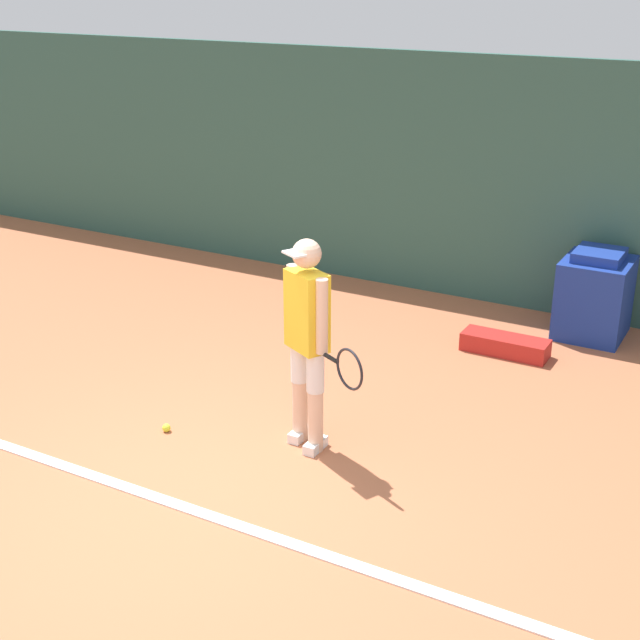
{
  "coord_description": "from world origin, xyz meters",
  "views": [
    {
      "loc": [
        3.43,
        -4.25,
        3.54
      ],
      "look_at": [
        0.35,
        1.31,
        0.99
      ],
      "focal_mm": 50.0,
      "sensor_mm": 36.0,
      "label": 1
    }
  ],
  "objects": [
    {
      "name": "covered_chair",
      "position": [
        1.77,
        4.46,
        0.43
      ],
      "size": [
        0.66,
        0.72,
        0.9
      ],
      "color": "navy",
      "rests_on": "ground_plane"
    },
    {
      "name": "ground_plane",
      "position": [
        0.0,
        0.0,
        0.0
      ],
      "size": [
        24.0,
        24.0,
        0.0
      ],
      "primitive_type": "plane",
      "color": "#B76642"
    },
    {
      "name": "tennis_ball",
      "position": [
        -0.76,
        0.72,
        0.03
      ],
      "size": [
        0.07,
        0.07,
        0.07
      ],
      "color": "#D1E533",
      "rests_on": "ground_plane"
    },
    {
      "name": "tennis_player",
      "position": [
        0.36,
        1.1,
        0.94
      ],
      "size": [
        0.85,
        0.49,
        1.69
      ],
      "rotation": [
        0.0,
        0.0,
        -0.47
      ],
      "color": "beige",
      "rests_on": "ground_plane"
    },
    {
      "name": "equipment_bag",
      "position": [
        1.15,
        3.57,
        0.09
      ],
      "size": [
        0.84,
        0.29,
        0.18
      ],
      "color": "#B2231E",
      "rests_on": "ground_plane"
    },
    {
      "name": "back_wall",
      "position": [
        0.0,
        4.92,
        1.34
      ],
      "size": [
        24.0,
        0.1,
        2.68
      ],
      "color": "#2D564C",
      "rests_on": "ground_plane"
    },
    {
      "name": "court_baseline",
      "position": [
        0.0,
        -0.09,
        0.01
      ],
      "size": [
        21.6,
        0.1,
        0.01
      ],
      "color": "white",
      "rests_on": "ground_plane"
    }
  ]
}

